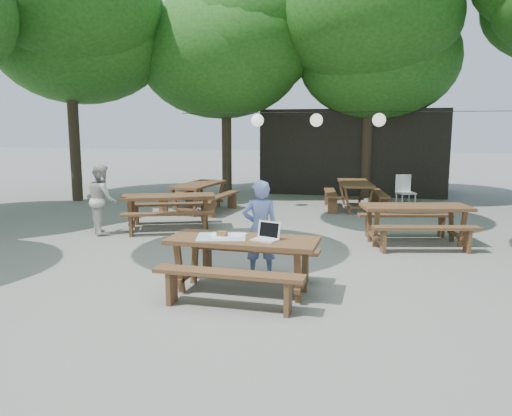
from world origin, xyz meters
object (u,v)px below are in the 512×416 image
object	(u,v)px
second_person	(102,199)
plastic_chair	(405,198)
picnic_table_nw	(169,212)
main_picnic_table	(243,264)
woman	(260,229)

from	to	relation	value
second_person	plastic_chair	size ratio (longest dim) A/B	1.63
picnic_table_nw	second_person	size ratio (longest dim) A/B	1.61
main_picnic_table	plastic_chair	distance (m)	8.52
woman	picnic_table_nw	bearing A→B (deg)	-64.64
second_person	main_picnic_table	bearing A→B (deg)	-168.33
woman	plastic_chair	bearing A→B (deg)	-126.23
main_picnic_table	woman	world-z (taller)	woman
main_picnic_table	woman	size ratio (longest dim) A/B	1.38
picnic_table_nw	second_person	distance (m)	1.43
main_picnic_table	woman	bearing A→B (deg)	87.21
picnic_table_nw	woman	size ratio (longest dim) A/B	1.63
plastic_chair	picnic_table_nw	bearing A→B (deg)	-162.05
woman	second_person	xyz separation A→B (m)	(-3.95, 2.11, 0.01)
main_picnic_table	picnic_table_nw	world-z (taller)	same
picnic_table_nw	woman	xyz separation A→B (m)	(2.81, -2.89, 0.34)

